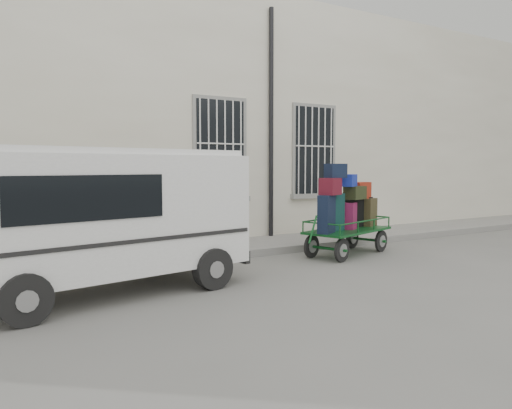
% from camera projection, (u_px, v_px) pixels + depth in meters
% --- Properties ---
extents(ground, '(80.00, 80.00, 0.00)m').
position_uv_depth(ground, '(313.00, 266.00, 9.23)').
color(ground, slate).
rests_on(ground, ground).
extents(building, '(24.00, 5.15, 6.00)m').
position_uv_depth(building, '(191.00, 124.00, 13.69)').
color(building, beige).
rests_on(building, ground).
extents(sidewalk, '(24.00, 1.70, 0.15)m').
position_uv_depth(sidewalk, '(253.00, 246.00, 11.10)').
color(sidewalk, gray).
rests_on(sidewalk, ground).
extents(luggage_cart, '(2.46, 1.50, 1.90)m').
position_uv_depth(luggage_cart, '(347.00, 212.00, 10.36)').
color(luggage_cart, black).
rests_on(luggage_cart, ground).
extents(van, '(4.38, 2.43, 2.09)m').
position_uv_depth(van, '(102.00, 211.00, 7.19)').
color(van, silver).
rests_on(van, ground).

